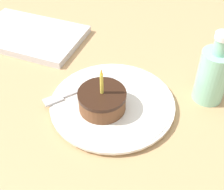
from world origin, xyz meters
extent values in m
cube|color=tan|center=(0.00, 0.00, -0.02)|extent=(2.40, 2.40, 0.04)
cylinder|color=white|center=(-0.02, 0.00, 0.01)|extent=(0.27, 0.27, 0.02)
cylinder|color=white|center=(-0.02, 0.00, 0.01)|extent=(0.29, 0.29, 0.01)
cylinder|color=brown|center=(-0.01, 0.03, 0.04)|extent=(0.10, 0.10, 0.04)
cylinder|color=black|center=(-0.01, 0.03, 0.06)|extent=(0.11, 0.11, 0.01)
cylinder|color=#EAD84C|center=(-0.01, 0.03, 0.09)|extent=(0.01, 0.01, 0.05)
cone|color=yellow|center=(-0.01, 0.03, 0.12)|extent=(0.01, 0.01, 0.01)
cube|color=#B2B2B7|center=(0.05, -0.02, 0.02)|extent=(0.09, 0.11, 0.00)
cube|color=#B2B2B7|center=(0.10, 0.05, 0.02)|extent=(0.05, 0.05, 0.00)
cylinder|color=#8CD1B2|center=(-0.22, -0.11, 0.06)|extent=(0.07, 0.07, 0.13)
cylinder|color=#8CD1B2|center=(-0.22, -0.11, 0.15)|extent=(0.03, 0.03, 0.04)
cylinder|color=white|center=(-0.22, -0.11, 0.17)|extent=(0.04, 0.04, 0.01)
cube|color=silver|center=(0.31, -0.18, 0.01)|extent=(0.31, 0.20, 0.02)
camera|label=1|loc=(-0.21, 0.48, 0.52)|focal=50.00mm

